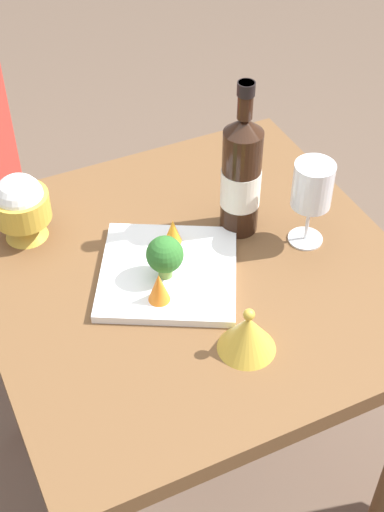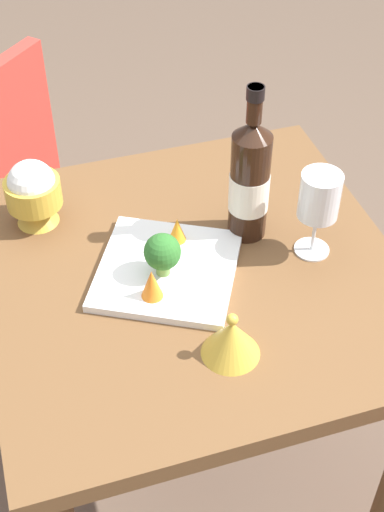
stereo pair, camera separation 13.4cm
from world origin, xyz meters
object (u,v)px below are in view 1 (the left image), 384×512
wine_bottle (241,175)px  wine_glass (312,187)px  serving_plate (168,272)px  carrot_garnish_left (173,231)px  broccoli_floret (165,255)px  rice_bowl_lid (245,334)px  carrot_garnish_right (159,287)px  rice_bowl (21,206)px

wine_bottle → wine_glass: size_ratio=1.81×
serving_plate → carrot_garnish_left: bearing=148.4°
broccoli_floret → carrot_garnish_left: (-0.08, 0.05, -0.02)m
rice_bowl_lid → carrot_garnish_right: rice_bowl_lid is taller
wine_glass → serving_plate: 0.31m
broccoli_floret → carrot_garnish_left: broccoli_floret is taller
serving_plate → wine_bottle: bearing=109.6°
wine_bottle → carrot_garnish_right: size_ratio=5.39×
carrot_garnish_left → carrot_garnish_right: bearing=-33.2°
wine_glass → rice_bowl: wine_glass is taller
broccoli_floret → carrot_garnish_right: 0.06m
rice_bowl → serving_plate: rice_bowl is taller
serving_plate → carrot_garnish_right: size_ratio=5.64×
wine_bottle → wine_glass: (0.09, 0.10, 0.00)m
wine_bottle → broccoli_floret: (0.08, -0.19, -0.06)m
rice_bowl → carrot_garnish_right: (0.29, 0.16, -0.03)m
wine_bottle → broccoli_floret: wine_bottle is taller
carrot_garnish_left → wine_glass: bearing=69.8°
wine_bottle → rice_bowl_lid: wine_bottle is taller
wine_glass → rice_bowl: 0.55m
wine_glass → broccoli_floret: 0.30m
serving_plate → carrot_garnish_right: 0.09m
rice_bowl_lid → broccoli_floret: (-0.20, -0.06, 0.03)m
wine_bottle → serving_plate: bearing=-70.4°
rice_bowl_lid → carrot_garnish_right: (-0.15, -0.09, 0.01)m
carrot_garnish_right → wine_glass: bearing=97.0°
broccoli_floret → carrot_garnish_right: (0.05, -0.03, -0.02)m
serving_plate → broccoli_floret: broccoli_floret is taller
wine_bottle → rice_bowl: (-0.16, -0.39, -0.05)m
wine_bottle → carrot_garnish_left: bearing=-90.0°
broccoli_floret → carrot_garnish_right: size_ratio=1.43×
wine_glass → carrot_garnish_left: wine_glass is taller
wine_bottle → carrot_garnish_right: bearing=-60.2°
wine_glass → carrot_garnish_left: (-0.09, -0.24, -0.09)m
wine_glass → rice_bowl: bearing=-116.6°
broccoli_floret → rice_bowl_lid: bearing=15.2°
serving_plate → carrot_garnish_right: (0.07, -0.04, 0.04)m
broccoli_floret → carrot_garnish_right: broccoli_floret is taller
wine_glass → carrot_garnish_right: wine_glass is taller
wine_glass → carrot_garnish_right: bearing=-83.0°
carrot_garnish_left → carrot_garnish_right: 0.16m
rice_bowl → carrot_garnish_left: 0.29m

